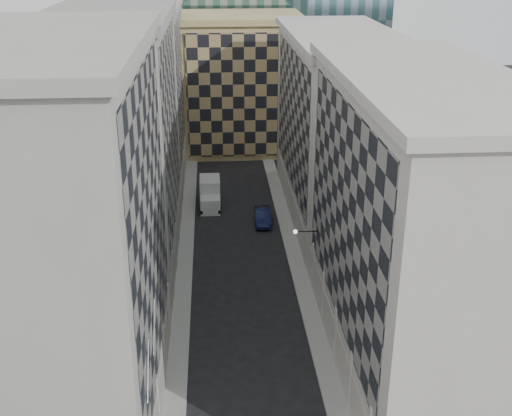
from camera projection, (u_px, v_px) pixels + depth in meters
name	position (u px, v px, depth m)	size (l,w,h in m)	color
sidewalk_west	(185.00, 268.00, 59.43)	(1.50, 100.00, 0.15)	gray
sidewalk_east	(297.00, 264.00, 60.10)	(1.50, 100.00, 0.15)	gray
bldg_left_a	(67.00, 245.00, 37.04)	(10.80, 22.80, 23.70)	#99968A
bldg_left_b	(117.00, 143.00, 57.48)	(10.80, 22.80, 22.70)	gray
bldg_left_c	(141.00, 94.00, 77.92)	(10.80, 22.80, 21.70)	#99968A
bldg_right_a	(413.00, 229.00, 42.70)	(10.80, 26.80, 20.70)	beige
bldg_right_b	(338.00, 127.00, 67.74)	(10.80, 28.80, 19.70)	beige
tan_block	(242.00, 82.00, 91.16)	(16.80, 14.80, 18.80)	tan
flagpoles_left	(151.00, 348.00, 34.24)	(0.10, 6.33, 2.33)	gray
bracket_lamp	(298.00, 232.00, 52.16)	(1.98, 0.36, 0.36)	black
box_truck	(210.00, 195.00, 72.96)	(2.31, 5.63, 3.08)	silver
dark_car	(262.00, 216.00, 68.71)	(1.66, 4.76, 1.57)	#10183C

